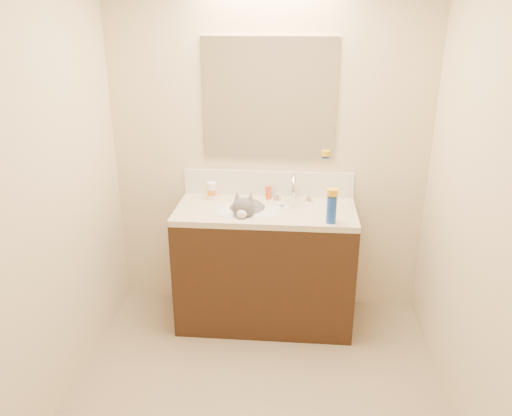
% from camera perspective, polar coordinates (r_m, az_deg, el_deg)
% --- Properties ---
extents(room_shell, '(2.24, 2.54, 2.52)m').
position_cam_1_polar(room_shell, '(2.21, -0.53, 6.03)').
color(room_shell, beige).
rests_on(room_shell, ground).
extents(vanity_cabinet, '(1.20, 0.55, 0.82)m').
position_cam_1_polar(vanity_cabinet, '(3.51, 1.05, -6.90)').
color(vanity_cabinet, black).
rests_on(vanity_cabinet, ground).
extents(counter_slab, '(1.20, 0.55, 0.04)m').
position_cam_1_polar(counter_slab, '(3.33, 1.10, -0.36)').
color(counter_slab, beige).
rests_on(counter_slab, vanity_cabinet).
extents(basin, '(0.45, 0.36, 0.14)m').
position_cam_1_polar(basin, '(3.33, -1.00, -1.29)').
color(basin, silver).
rests_on(basin, vanity_cabinet).
extents(faucet, '(0.28, 0.20, 0.21)m').
position_cam_1_polar(faucet, '(3.42, 4.29, 2.03)').
color(faucet, silver).
rests_on(faucet, counter_slab).
extents(cat, '(0.32, 0.40, 0.31)m').
position_cam_1_polar(cat, '(3.33, -1.04, -0.61)').
color(cat, '#514F51').
rests_on(cat, basin).
extents(backsplash, '(1.20, 0.02, 0.18)m').
position_cam_1_polar(backsplash, '(3.54, 1.41, 2.85)').
color(backsplash, silver).
rests_on(backsplash, counter_slab).
extents(mirror, '(0.90, 0.02, 0.80)m').
position_cam_1_polar(mirror, '(3.40, 1.50, 12.32)').
color(mirror, white).
rests_on(mirror, room_shell).
extents(pill_bottle, '(0.07, 0.07, 0.12)m').
position_cam_1_polar(pill_bottle, '(3.50, -5.08, 2.02)').
color(pill_bottle, white).
rests_on(pill_bottle, counter_slab).
extents(pill_label, '(0.07, 0.07, 0.04)m').
position_cam_1_polar(pill_label, '(3.51, -5.08, 1.82)').
color(pill_label, orange).
rests_on(pill_label, pill_bottle).
extents(silver_jar, '(0.06, 0.06, 0.06)m').
position_cam_1_polar(silver_jar, '(3.52, 1.60, 1.70)').
color(silver_jar, '#B7B7BC').
rests_on(silver_jar, counter_slab).
extents(amber_bottle, '(0.05, 0.05, 0.10)m').
position_cam_1_polar(amber_bottle, '(3.48, 1.42, 1.78)').
color(amber_bottle, '#DA5119').
rests_on(amber_bottle, counter_slab).
extents(toothbrush, '(0.10, 0.13, 0.01)m').
position_cam_1_polar(toothbrush, '(3.36, 3.07, 0.23)').
color(toothbrush, white).
rests_on(toothbrush, counter_slab).
extents(toothbrush_head, '(0.03, 0.04, 0.02)m').
position_cam_1_polar(toothbrush_head, '(3.36, 3.08, 0.28)').
color(toothbrush_head, '#5EA5C9').
rests_on(toothbrush_head, counter_slab).
extents(spray_can, '(0.07, 0.07, 0.17)m').
position_cam_1_polar(spray_can, '(3.10, 8.62, -0.22)').
color(spray_can, '#1945B0').
rests_on(spray_can, counter_slab).
extents(spray_cap, '(0.07, 0.07, 0.04)m').
position_cam_1_polar(spray_cap, '(3.06, 8.74, 1.81)').
color(spray_cap, gold).
rests_on(spray_cap, spray_can).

